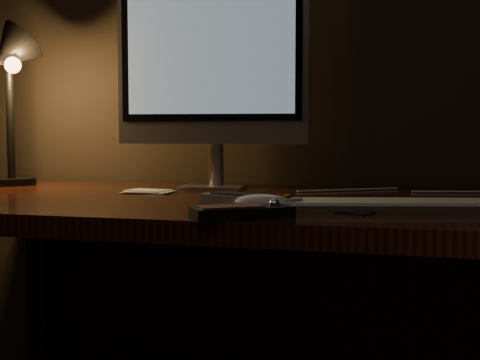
% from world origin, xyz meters
% --- Properties ---
extents(desk, '(1.60, 0.75, 0.75)m').
position_xyz_m(desk, '(0.00, 1.93, 0.62)').
color(desk, '#37160C').
rests_on(desk, ground).
extents(monitor, '(0.48, 0.15, 0.51)m').
position_xyz_m(monitor, '(-0.19, 2.07, 1.05)').
color(monitor, silver).
rests_on(monitor, desk).
extents(keyboard, '(0.46, 0.23, 0.02)m').
position_xyz_m(keyboard, '(0.28, 1.73, 0.76)').
color(keyboard, silver).
rests_on(keyboard, desk).
extents(mousepad, '(0.29, 0.26, 0.00)m').
position_xyz_m(mousepad, '(0.15, 1.75, 0.75)').
color(mousepad, black).
rests_on(mousepad, desk).
extents(mouse, '(0.11, 0.06, 0.02)m').
position_xyz_m(mouse, '(0.04, 1.65, 0.76)').
color(mouse, white).
rests_on(mouse, desk).
extents(media_remote, '(0.17, 0.14, 0.03)m').
position_xyz_m(media_remote, '(0.03, 1.53, 0.76)').
color(media_remote, black).
rests_on(media_remote, desk).
extents(tv_remote, '(0.21, 0.13, 0.03)m').
position_xyz_m(tv_remote, '(-0.00, 1.70, 0.76)').
color(tv_remote, gray).
rests_on(tv_remote, desk).
extents(papers, '(0.12, 0.08, 0.01)m').
position_xyz_m(papers, '(-0.30, 1.92, 0.75)').
color(papers, white).
rests_on(papers, desk).
extents(desk_lamp, '(0.21, 0.22, 0.42)m').
position_xyz_m(desk_lamp, '(-0.71, 1.99, 1.04)').
color(desk_lamp, black).
rests_on(desk_lamp, desk).
extents(cable, '(0.49, 0.19, 0.00)m').
position_xyz_m(cable, '(0.28, 2.08, 0.75)').
color(cable, white).
rests_on(cable, desk).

